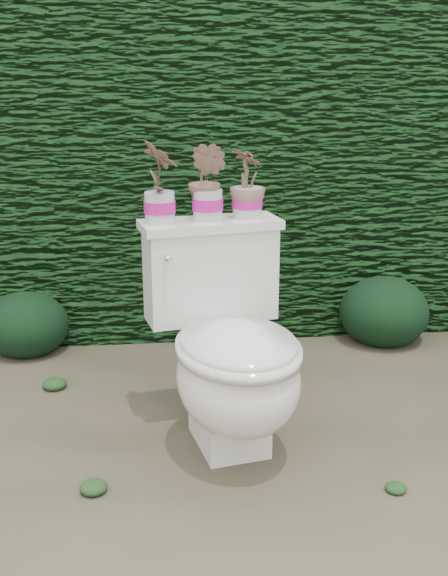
{
  "coord_description": "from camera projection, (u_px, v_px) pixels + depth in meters",
  "views": [
    {
      "loc": [
        -0.24,
        -2.2,
        1.32
      ],
      "look_at": [
        0.01,
        0.22,
        0.55
      ],
      "focal_mm": 45.0,
      "sensor_mm": 36.0,
      "label": 1
    }
  ],
  "objects": [
    {
      "name": "ground",
      "position": [
        226.0,
        458.0,
        2.5
      ],
      "size": [
        60.0,
        60.0,
        0.0
      ],
      "primitive_type": "plane",
      "color": "brown",
      "rests_on": "ground"
    },
    {
      "name": "hedge",
      "position": [
        193.0,
        164.0,
        3.78
      ],
      "size": [
        8.0,
        1.0,
        1.6
      ],
      "primitive_type": "cube",
      "color": "#153E14",
      "rests_on": "ground"
    },
    {
      "name": "toilet",
      "position": [
        230.0,
        354.0,
        2.48
      ],
      "size": [
        0.58,
        0.75,
        0.78
      ],
      "rotation": [
        0.0,
        0.0,
        0.2
      ],
      "color": "silver",
      "rests_on": "ground"
    },
    {
      "name": "potted_plant_left",
      "position": [
        159.0,
        184.0,
        2.48
      ],
      "size": [
        0.16,
        0.17,
        0.27
      ],
      "primitive_type": "imported",
      "rotation": [
        0.0,
        0.0,
        2.11
      ],
      "color": "#356E22",
      "rests_on": "toilet"
    },
    {
      "name": "potted_plant_center",
      "position": [
        208.0,
        184.0,
        2.53
      ],
      "size": [
        0.18,
        0.18,
        0.26
      ],
      "primitive_type": "imported",
      "rotation": [
        0.0,
        0.0,
        5.52
      ],
      "color": "#356E22",
      "rests_on": "toilet"
    },
    {
      "name": "potted_plant_right",
      "position": [
        247.0,
        185.0,
        2.58
      ],
      "size": [
        0.18,
        0.18,
        0.24
      ],
      "primitive_type": "imported",
      "rotation": [
        0.0,
        0.0,
        2.11
      ],
      "color": "#356E22",
      "rests_on": "toilet"
    },
    {
      "name": "liriope_clump_2",
      "position": [
        26.0,
        318.0,
        3.4
      ],
      "size": [
        0.4,
        0.4,
        0.32
      ],
      "primitive_type": "ellipsoid",
      "color": "black",
      "rests_on": "ground"
    },
    {
      "name": "liriope_clump_3",
      "position": [
        214.0,
        317.0,
        3.51
      ],
      "size": [
        0.32,
        0.32,
        0.26
      ],
      "primitive_type": "ellipsoid",
      "color": "black",
      "rests_on": "ground"
    },
    {
      "name": "liriope_clump_4",
      "position": [
        384.0,
        306.0,
        3.53
      ],
      "size": [
        0.44,
        0.44,
        0.35
      ],
      "primitive_type": "ellipsoid",
      "color": "black",
      "rests_on": "ground"
    }
  ]
}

